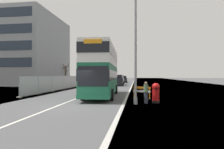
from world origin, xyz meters
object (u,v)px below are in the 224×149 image
(lamppost_foreground, at_px, (135,45))
(car_receding_mid, at_px, (120,80))
(car_oncoming_near, at_px, (118,81))
(roadworks_barrier, at_px, (142,91))
(car_receding_far, at_px, (123,79))
(red_pillar_postbox, at_px, (156,92))
(pedestrian_at_kerb, at_px, (146,93))
(double_decker_bus, at_px, (102,70))

(lamppost_foreground, distance_m, car_receding_mid, 29.74)
(car_oncoming_near, distance_m, car_receding_mid, 6.20)
(roadworks_barrier, distance_m, car_receding_far, 35.92)
(car_receding_far, bearing_deg, red_pillar_postbox, -82.15)
(roadworks_barrier, relative_size, pedestrian_at_kerb, 0.99)
(red_pillar_postbox, height_order, car_receding_mid, car_receding_mid)
(car_receding_mid, relative_size, pedestrian_at_kerb, 2.42)
(double_decker_bus, xyz_separation_m, pedestrian_at_kerb, (4.16, -4.24, -1.81))
(double_decker_bus, bearing_deg, lamppost_foreground, -54.39)
(car_receding_mid, bearing_deg, roadworks_barrier, -80.38)
(car_receding_far, bearing_deg, pedestrian_at_kerb, -83.36)
(lamppost_foreground, distance_m, car_receding_far, 39.20)
(lamppost_foreground, height_order, car_receding_mid, lamppost_foreground)
(lamppost_foreground, bearing_deg, double_decker_bus, 125.61)
(double_decker_bus, height_order, roadworks_barrier, double_decker_bus)
(double_decker_bus, distance_m, roadworks_barrier, 4.64)
(car_receding_far, height_order, pedestrian_at_kerb, car_receding_far)
(pedestrian_at_kerb, bearing_deg, double_decker_bus, 134.45)
(red_pillar_postbox, xyz_separation_m, car_receding_far, (-5.24, 38.01, 0.10))
(roadworks_barrier, height_order, car_receding_far, car_receding_far)
(car_oncoming_near, bearing_deg, car_receding_mid, 92.29)
(pedestrian_at_kerb, bearing_deg, car_receding_far, 96.64)
(car_oncoming_near, bearing_deg, double_decker_bus, -89.21)
(red_pillar_postbox, xyz_separation_m, car_oncoming_near, (-5.18, 22.23, 0.20))
(lamppost_foreground, relative_size, car_receding_mid, 2.33)
(car_receding_mid, bearing_deg, lamppost_foreground, -82.44)
(red_pillar_postbox, height_order, pedestrian_at_kerb, pedestrian_at_kerb)
(red_pillar_postbox, xyz_separation_m, roadworks_barrier, (-1.00, 2.35, -0.15))
(lamppost_foreground, relative_size, car_oncoming_near, 2.30)
(roadworks_barrier, distance_m, car_receding_mid, 26.45)
(double_decker_bus, height_order, red_pillar_postbox, double_decker_bus)
(double_decker_bus, relative_size, red_pillar_postbox, 6.87)
(car_receding_far, bearing_deg, lamppost_foreground, -84.57)
(lamppost_foreground, height_order, pedestrian_at_kerb, lamppost_foreground)
(double_decker_bus, height_order, pedestrian_at_kerb, double_decker_bus)
(double_decker_bus, distance_m, pedestrian_at_kerb, 6.21)
(red_pillar_postbox, bearing_deg, car_receding_far, 97.85)
(car_oncoming_near, bearing_deg, car_receding_far, 90.21)
(car_receding_mid, xyz_separation_m, pedestrian_at_kerb, (4.66, -28.80, -0.19))
(lamppost_foreground, relative_size, roadworks_barrier, 5.70)
(double_decker_bus, relative_size, pedestrian_at_kerb, 6.41)
(roadworks_barrier, distance_m, car_oncoming_near, 20.32)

